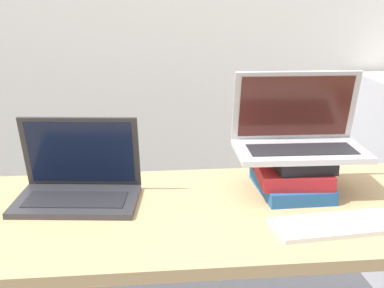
# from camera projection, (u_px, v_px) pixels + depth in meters

# --- Properties ---
(desk) EXTENTS (1.61, 0.63, 0.72)m
(desk) POSITION_uv_depth(u_px,v_px,m) (223.00, 235.00, 1.45)
(desk) COLOR tan
(desk) RESTS_ON ground_plane
(laptop_left) EXTENTS (0.35, 0.26, 0.23)m
(laptop_left) POSITION_uv_depth(u_px,v_px,m) (78.00, 184.00, 1.47)
(laptop_left) COLOR #333338
(laptop_left) RESTS_ON desk
(book_stack) EXTENTS (0.21, 0.26, 0.11)m
(book_stack) POSITION_uv_depth(u_px,v_px,m) (293.00, 172.00, 1.54)
(book_stack) COLOR #235693
(book_stack) RESTS_ON desk
(laptop_on_books) EXTENTS (0.37, 0.23, 0.23)m
(laptop_on_books) POSITION_uv_depth(u_px,v_px,m) (298.00, 136.00, 1.52)
(laptop_on_books) COLOR silver
(laptop_on_books) RESTS_ON book_stack
(wireless_keyboard) EXTENTS (0.33, 0.16, 0.01)m
(wireless_keyboard) POSITION_uv_depth(u_px,v_px,m) (337.00, 225.00, 1.31)
(wireless_keyboard) COLOR silver
(wireless_keyboard) RESTS_ON desk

